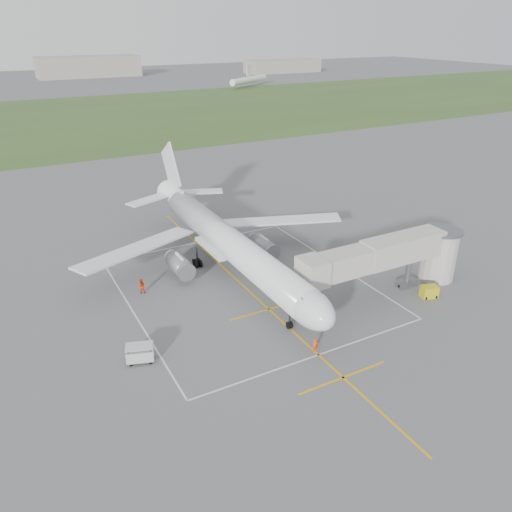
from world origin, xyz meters
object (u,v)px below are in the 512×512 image
gpu_unit (429,292)px  ramp_worker_nose (315,345)px  airliner (228,242)px  baggage_cart (140,353)px  ramp_worker_wing (141,286)px  jet_bridge (397,256)px

gpu_unit → ramp_worker_nose: 18.64m
airliner → baggage_cart: (-15.92, -13.26, -3.46)m
airliner → baggage_cart: airliner is taller
gpu_unit → ramp_worker_wing: (-30.21, 17.58, 0.24)m
ramp_worker_nose → ramp_worker_wing: bearing=115.9°
airliner → ramp_worker_nose: (-0.03, -20.12, -3.60)m
gpu_unit → ramp_worker_nose: bearing=-156.9°
jet_bridge → gpu_unit: 5.85m
airliner → jet_bridge: (15.72, -14.25, 0.35)m
baggage_cart → ramp_worker_nose: 17.31m
airliner → baggage_cart: bearing=-140.2°
gpu_unit → baggage_cart: 34.62m
airliner → ramp_worker_wing: (-11.78, 0.06, -3.43)m
ramp_worker_nose → baggage_cart: bearing=152.4°
airliner → ramp_worker_nose: size_ratio=29.40×
airliner → ramp_worker_nose: 20.44m
ramp_worker_nose → ramp_worker_wing: 23.34m
baggage_cart → ramp_worker_nose: bearing=-5.1°
airliner → jet_bridge: bearing=-42.2°
baggage_cart → ramp_worker_wing: bearing=90.9°
ramp_worker_nose → gpu_unit: bearing=3.7°
gpu_unit → baggage_cart: bearing=-172.0°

